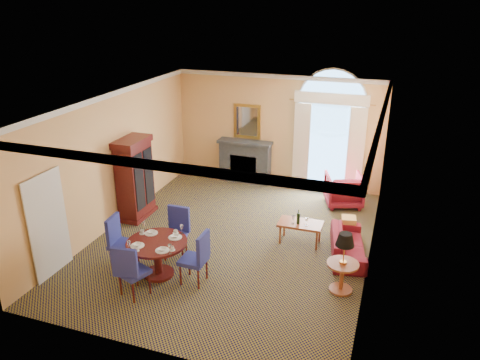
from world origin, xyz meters
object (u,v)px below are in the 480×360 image
(armchair, at_px, (344,190))
(coffee_table, at_px, (300,224))
(dining_table, at_px, (157,250))
(sofa, at_px, (348,244))
(side_table, at_px, (344,256))
(armoire, at_px, (135,180))

(armchair, bearing_deg, coffee_table, 56.25)
(dining_table, xyz_separation_m, sofa, (3.47, 2.04, -0.31))
(coffee_table, bearing_deg, side_table, -54.48)
(coffee_table, bearing_deg, armoire, 179.14)
(sofa, distance_m, coffee_table, 1.12)
(armchair, relative_size, side_table, 0.79)
(side_table, bearing_deg, sofa, 92.08)
(coffee_table, relative_size, side_table, 0.82)
(sofa, relative_size, coffee_table, 1.77)
(armchair, xyz_separation_m, coffee_table, (-0.65, -2.38, 0.03))
(dining_table, relative_size, coffee_table, 1.22)
(armoire, xyz_separation_m, sofa, (5.27, -0.18, -0.73))
(armoire, relative_size, side_table, 1.71)
(dining_table, bearing_deg, armoire, 128.98)
(armoire, relative_size, dining_table, 1.70)
(armoire, relative_size, sofa, 1.17)
(dining_table, bearing_deg, side_table, 10.63)
(dining_table, relative_size, side_table, 1.00)
(armchair, bearing_deg, dining_table, 38.05)
(side_table, bearing_deg, armoire, 163.66)
(sofa, distance_m, armchair, 2.61)
(dining_table, height_order, armchair, dining_table)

